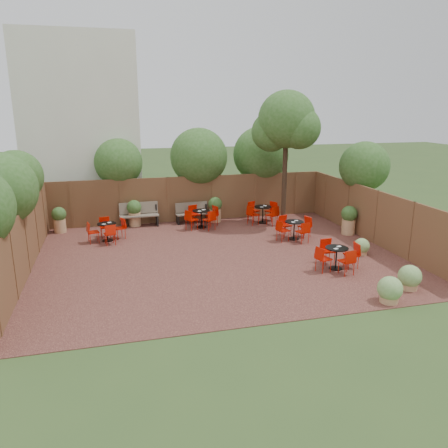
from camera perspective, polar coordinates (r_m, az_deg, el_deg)
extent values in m
plane|color=#354F23|center=(15.07, -0.76, -4.24)|extent=(80.00, 80.00, 0.00)
cube|color=#351715|center=(15.07, -0.76, -4.20)|extent=(12.00, 10.00, 0.02)
cube|color=#4D331C|center=(19.52, -4.30, 3.27)|extent=(12.00, 0.08, 2.00)
cube|color=#4D331C|center=(14.61, -24.29, -2.13)|extent=(0.08, 10.00, 2.00)
cube|color=#4D331C|center=(17.17, 19.06, 0.82)|extent=(0.08, 10.00, 2.00)
cube|color=silver|center=(21.86, -17.89, 11.80)|extent=(5.00, 4.00, 8.00)
sphere|color=#2B521A|center=(17.28, -25.27, 5.57)|extent=(1.86, 1.86, 1.86)
sphere|color=#2B521A|center=(14.35, -26.96, 4.02)|extent=(2.12, 2.12, 2.12)
sphere|color=#2B521A|center=(19.65, -13.48, 7.75)|extent=(2.05, 2.05, 2.05)
sphere|color=#2B521A|center=(19.92, -3.28, 8.67)|extent=(2.55, 2.55, 2.55)
sphere|color=#2B521A|center=(20.90, 4.79, 8.97)|extent=(2.59, 2.59, 2.59)
sphere|color=#2B521A|center=(18.85, 17.69, 7.12)|extent=(2.01, 2.01, 2.01)
cylinder|color=black|center=(18.53, 7.86, 6.77)|extent=(0.22, 0.22, 4.66)
sphere|color=#2B521A|center=(18.34, 8.10, 13.26)|extent=(2.31, 2.31, 2.31)
sphere|color=#2B521A|center=(18.56, 6.10, 11.76)|extent=(1.61, 1.61, 1.61)
sphere|color=#2B521A|center=(18.15, 9.74, 12.15)|extent=(1.68, 1.68, 1.68)
cube|color=brown|center=(18.93, -10.89, 1.06)|extent=(1.64, 0.54, 0.05)
cube|color=brown|center=(19.08, -10.98, 2.07)|extent=(1.63, 0.17, 0.49)
cube|color=black|center=(18.97, -13.07, 0.19)|extent=(0.08, 0.49, 0.43)
cube|color=black|center=(19.05, -8.64, 0.48)|extent=(0.08, 0.49, 0.43)
cube|color=brown|center=(19.21, -4.11, 1.34)|extent=(1.46, 0.55, 0.05)
cube|color=brown|center=(19.33, -4.23, 2.21)|extent=(1.44, 0.22, 0.43)
cube|color=black|center=(19.16, -6.01, 0.58)|extent=(0.09, 0.43, 0.38)
cube|color=black|center=(19.39, -2.21, 0.82)|extent=(0.09, 0.43, 0.38)
cylinder|color=black|center=(18.58, -2.94, -0.38)|extent=(0.43, 0.43, 0.03)
cylinder|color=black|center=(18.49, -2.96, 0.65)|extent=(0.05, 0.05, 0.68)
cylinder|color=black|center=(18.41, -2.97, 1.71)|extent=(0.74, 0.74, 0.03)
cube|color=white|center=(18.50, -2.67, 1.85)|extent=(0.17, 0.15, 0.01)
cube|color=white|center=(18.27, -3.20, 1.68)|extent=(0.17, 0.15, 0.01)
cylinder|color=black|center=(19.36, 5.00, 0.21)|extent=(0.43, 0.43, 0.03)
cylinder|color=black|center=(19.27, 5.03, 1.21)|extent=(0.05, 0.05, 0.69)
cylinder|color=black|center=(19.19, 5.05, 2.24)|extent=(0.75, 0.75, 0.03)
cube|color=white|center=(19.30, 5.30, 2.37)|extent=(0.16, 0.14, 0.01)
cube|color=white|center=(19.04, 4.89, 2.21)|extent=(0.16, 0.14, 0.01)
cylinder|color=black|center=(17.14, 8.99, -1.89)|extent=(0.42, 0.42, 0.03)
cylinder|color=black|center=(17.05, 9.04, -0.81)|extent=(0.05, 0.05, 0.66)
cylinder|color=black|center=(16.96, 9.08, 0.29)|extent=(0.72, 0.72, 0.03)
cube|color=white|center=(17.06, 9.34, 0.45)|extent=(0.15, 0.11, 0.01)
cube|color=white|center=(16.82, 8.94, 0.25)|extent=(0.15, 0.11, 0.01)
cylinder|color=black|center=(17.29, -14.81, -2.08)|extent=(0.40, 0.40, 0.03)
cylinder|color=black|center=(17.20, -14.88, -1.04)|extent=(0.05, 0.05, 0.64)
cylinder|color=black|center=(17.11, -14.95, 0.03)|extent=(0.70, 0.70, 0.03)
cube|color=white|center=(17.17, -14.59, 0.18)|extent=(0.15, 0.13, 0.01)
cube|color=white|center=(17.00, -15.27, -0.02)|extent=(0.15, 0.13, 0.01)
cylinder|color=black|center=(14.36, 14.21, -5.57)|extent=(0.41, 0.41, 0.03)
cylinder|color=black|center=(14.25, 14.29, -4.32)|extent=(0.05, 0.05, 0.66)
cylinder|color=black|center=(14.15, 14.38, -3.03)|extent=(0.71, 0.71, 0.03)
cube|color=white|center=(14.25, 14.64, -2.82)|extent=(0.14, 0.11, 0.01)
cube|color=white|center=(14.00, 14.27, -3.12)|extent=(0.14, 0.11, 0.01)
cylinder|color=tan|center=(19.11, -11.47, 0.62)|extent=(0.51, 0.51, 0.58)
sphere|color=#2B521A|center=(18.99, -11.55, 2.13)|extent=(0.61, 0.61, 0.61)
cylinder|color=tan|center=(19.40, -1.14, 1.13)|extent=(0.50, 0.50, 0.57)
sphere|color=#2B521A|center=(19.28, -1.15, 2.61)|extent=(0.60, 0.60, 0.60)
cylinder|color=tan|center=(18.96, -20.43, -0.22)|extent=(0.48, 0.48, 0.54)
sphere|color=#2B521A|center=(18.84, -20.57, 1.21)|extent=(0.57, 0.57, 0.57)
cylinder|color=tan|center=(18.20, 15.77, -0.35)|extent=(0.52, 0.52, 0.60)
sphere|color=#2B521A|center=(18.07, 15.89, 1.28)|extent=(0.63, 0.63, 0.63)
cylinder|color=tan|center=(13.46, 22.77, -7.31)|extent=(0.47, 0.47, 0.21)
sphere|color=#719B50|center=(13.37, 22.88, -6.25)|extent=(0.64, 0.64, 0.64)
cylinder|color=tan|center=(12.42, 20.54, -8.97)|extent=(0.47, 0.47, 0.22)
sphere|color=#719B50|center=(12.32, 20.66, -7.82)|extent=(0.65, 0.65, 0.65)
cylinder|color=tan|center=(15.91, 17.31, -3.48)|extent=(0.39, 0.39, 0.18)
sphere|color=#719B50|center=(15.84, 17.37, -2.72)|extent=(0.53, 0.53, 0.53)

